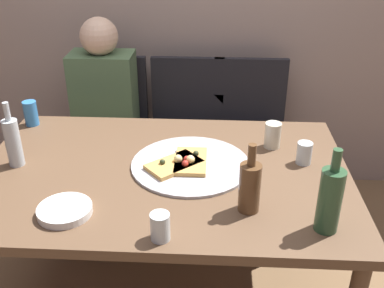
# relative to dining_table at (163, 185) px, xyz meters

# --- Properties ---
(dining_table) EXTENTS (1.53, 1.01, 0.73)m
(dining_table) POSITION_rel_dining_table_xyz_m (0.00, 0.00, 0.00)
(dining_table) COLOR brown
(dining_table) RESTS_ON ground_plane
(pizza_tray) EXTENTS (0.50, 0.50, 0.01)m
(pizza_tray) POSITION_rel_dining_table_xyz_m (0.11, 0.04, 0.08)
(pizza_tray) COLOR #ADADB2
(pizza_tray) RESTS_ON dining_table
(pizza_slice_last) EXTENTS (0.25, 0.24, 0.05)m
(pizza_slice_last) POSITION_rel_dining_table_xyz_m (0.05, 0.01, 0.09)
(pizza_slice_last) COLOR tan
(pizza_slice_last) RESTS_ON pizza_tray
(pizza_slice_extra) EXTENTS (0.13, 0.22, 0.05)m
(pizza_slice_extra) POSITION_rel_dining_table_xyz_m (0.11, 0.04, 0.09)
(pizza_slice_extra) COLOR tan
(pizza_slice_extra) RESTS_ON pizza_tray
(wine_bottle) EXTENTS (0.08, 0.08, 0.30)m
(wine_bottle) POSITION_rel_dining_table_xyz_m (0.59, -0.35, 0.19)
(wine_bottle) COLOR #2D5133
(wine_bottle) RESTS_ON dining_table
(beer_bottle) EXTENTS (0.06, 0.06, 0.28)m
(beer_bottle) POSITION_rel_dining_table_xyz_m (-0.61, 0.01, 0.18)
(beer_bottle) COLOR #B2BCC1
(beer_bottle) RESTS_ON dining_table
(water_bottle) EXTENTS (0.08, 0.08, 0.26)m
(water_bottle) POSITION_rel_dining_table_xyz_m (0.34, -0.26, 0.17)
(water_bottle) COLOR brown
(water_bottle) RESTS_ON dining_table
(tumbler_near) EXTENTS (0.07, 0.07, 0.12)m
(tumbler_near) POSITION_rel_dining_table_xyz_m (0.47, 0.23, 0.13)
(tumbler_near) COLOR beige
(tumbler_near) RESTS_ON dining_table
(tumbler_far) EXTENTS (0.06, 0.06, 0.09)m
(tumbler_far) POSITION_rel_dining_table_xyz_m (0.59, 0.09, 0.12)
(tumbler_far) COLOR silver
(tumbler_far) RESTS_ON dining_table
(wine_glass) EXTENTS (0.06, 0.06, 0.10)m
(wine_glass) POSITION_rel_dining_table_xyz_m (0.04, -0.43, 0.12)
(wine_glass) COLOR silver
(wine_glass) RESTS_ON dining_table
(soda_can) EXTENTS (0.07, 0.07, 0.12)m
(soda_can) POSITION_rel_dining_table_xyz_m (-0.69, 0.40, 0.13)
(soda_can) COLOR #337AC1
(soda_can) RESTS_ON dining_table
(plate_stack) EXTENTS (0.19, 0.19, 0.03)m
(plate_stack) POSITION_rel_dining_table_xyz_m (-0.31, -0.32, 0.09)
(plate_stack) COLOR white
(plate_stack) RESTS_ON dining_table
(chair_left) EXTENTS (0.44, 0.44, 0.90)m
(chair_left) POSITION_rel_dining_table_xyz_m (-0.44, 0.90, -0.15)
(chair_left) COLOR black
(chair_left) RESTS_ON ground_plane
(chair_middle) EXTENTS (0.44, 0.44, 0.90)m
(chair_middle) POSITION_rel_dining_table_xyz_m (0.04, 0.90, -0.15)
(chair_middle) COLOR black
(chair_middle) RESTS_ON ground_plane
(chair_right) EXTENTS (0.44, 0.44, 0.90)m
(chair_right) POSITION_rel_dining_table_xyz_m (0.42, 0.90, -0.15)
(chair_right) COLOR black
(chair_right) RESTS_ON ground_plane
(guest_in_sweater) EXTENTS (0.36, 0.56, 1.17)m
(guest_in_sweater) POSITION_rel_dining_table_xyz_m (-0.44, 0.75, -0.02)
(guest_in_sweater) COLOR #4C6B47
(guest_in_sweater) RESTS_ON ground_plane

